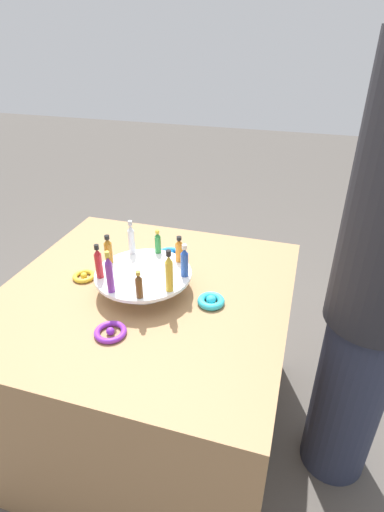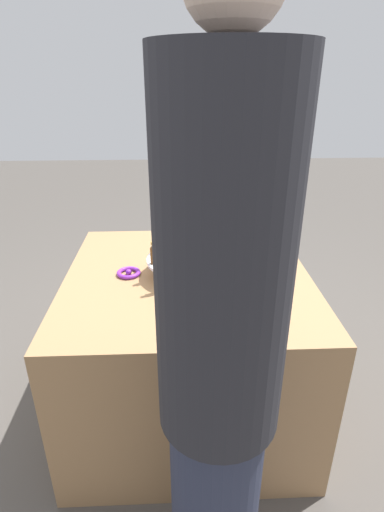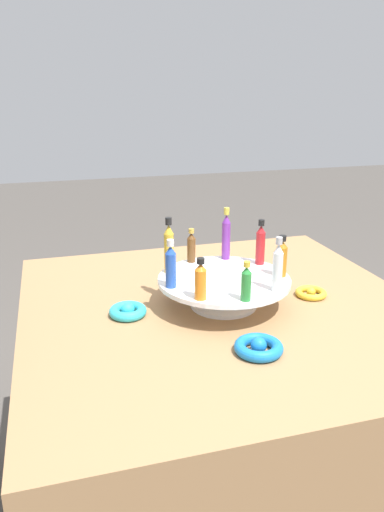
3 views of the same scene
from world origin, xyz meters
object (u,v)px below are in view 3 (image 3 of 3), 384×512
(bottle_brown, at_px, (191,247))
(ribbon_bow_purple, at_px, (199,269))
(bottle_amber, at_px, (282,258))
(bottle_blue, at_px, (171,266))
(ribbon_bow_teal, at_px, (128,311))
(bottle_orange, at_px, (201,280))
(bottle_clear, at_px, (278,267))
(ribbon_bow_blue, at_px, (259,347))
(bottle_green, at_px, (245,283))
(bottle_red, at_px, (261,244))
(display_stand, at_px, (224,286))
(bottle_gold, at_px, (169,248))
(bottle_purple, at_px, (226,236))
(ribbon_bow_gold, at_px, (311,293))

(bottle_brown, xyz_separation_m, ribbon_bow_purple, (-0.06, -0.11, -0.11))
(bottle_amber, relative_size, bottle_blue, 0.90)
(ribbon_bow_teal, relative_size, ribbon_bow_purple, 0.93)
(bottle_orange, bearing_deg, bottle_amber, -161.26)
(bottle_clear, bearing_deg, ribbon_bow_blue, 53.19)
(bottle_blue, distance_m, bottle_orange, 0.10)
(bottle_amber, xyz_separation_m, ribbon_bow_teal, (0.40, -0.04, -0.12))
(bottle_orange, height_order, bottle_green, bottle_orange)
(bottle_blue, bearing_deg, bottle_red, -161.26)
(bottle_brown, bearing_deg, bottle_orange, 78.74)
(display_stand, relative_size, bottle_red, 2.72)
(bottle_amber, xyz_separation_m, bottle_gold, (0.27, -0.11, 0.02))
(bottle_gold, bearing_deg, bottle_blue, 78.74)
(bottle_amber, relative_size, bottle_red, 0.87)
(ribbon_bow_blue, bearing_deg, bottle_clear, -126.81)
(bottle_blue, height_order, bottle_orange, bottle_blue)
(bottle_purple, relative_size, bottle_brown, 1.55)
(bottle_brown, height_order, bottle_blue, bottle_blue)
(bottle_green, xyz_separation_m, ribbon_bow_teal, (0.25, -0.16, -0.11))
(bottle_brown, distance_m, ribbon_bow_gold, 0.35)
(bottle_amber, xyz_separation_m, bottle_blue, (0.29, -0.01, 0.01))
(bottle_brown, distance_m, bottle_orange, 0.26)
(bottle_brown, bearing_deg, bottle_amber, 138.74)
(bottle_purple, distance_m, bottle_blue, 0.26)
(bottle_brown, relative_size, bottle_green, 1.01)
(ribbon_bow_blue, bearing_deg, ribbon_bow_gold, -136.97)
(bottle_orange, distance_m, bottle_clear, 0.19)
(bottle_blue, distance_m, bottle_clear, 0.26)
(bottle_blue, bearing_deg, ribbon_bow_teal, -16.58)
(ribbon_bow_blue, bearing_deg, bottle_green, -92.99)
(bottle_red, distance_m, bottle_clear, 0.19)
(bottle_blue, bearing_deg, bottle_brown, -121.26)
(bottle_green, bearing_deg, bottle_amber, -141.26)
(bottle_clear, xyz_separation_m, ribbon_bow_blue, (0.10, 0.14, -0.13))
(bottle_amber, distance_m, bottle_red, 0.10)
(bottle_purple, xyz_separation_m, ribbon_bow_gold, (-0.20, 0.15, -0.14))
(ribbon_bow_teal, bearing_deg, ribbon_bow_gold, 178.03)
(ribbon_bow_gold, bearing_deg, ribbon_bow_blue, 43.03)
(ribbon_bow_blue, relative_size, ribbon_bow_gold, 1.25)
(bottle_orange, bearing_deg, display_stand, -131.26)
(bottle_blue, distance_m, ribbon_bow_purple, 0.34)
(bottle_green, bearing_deg, bottle_gold, -61.26)
(bottle_green, bearing_deg, bottle_red, -121.26)
(bottle_blue, relative_size, ribbon_bow_teal, 1.29)
(bottle_red, height_order, bottle_green, bottle_red)
(bottle_green, bearing_deg, ribbon_bow_teal, -32.32)
(bottle_brown, distance_m, bottle_clear, 0.29)
(bottle_orange, relative_size, ribbon_bow_teal, 1.06)
(bottle_red, bearing_deg, ribbon_bow_blue, 66.73)
(bottle_orange, bearing_deg, bottle_blue, -61.26)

